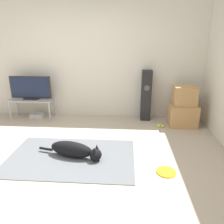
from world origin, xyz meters
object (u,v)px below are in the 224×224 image
game_console (38,115)px  dog (75,150)px  tennis_ball_by_boxes (158,126)px  frisbee (166,172)px  tv (30,88)px  tv_stand (32,101)px  cardboard_box_lower (182,115)px  floor_speaker (146,96)px  cardboard_box_upper (185,96)px  tennis_ball_near_speaker (163,126)px

game_console → dog: bearing=-53.1°
dog → tennis_ball_by_boxes: 1.94m
frisbee → tv: tv is taller
tv_stand → cardboard_box_lower: bearing=-3.9°
cardboard_box_lower → tv: size_ratio=0.62×
floor_speaker → tv: 2.54m
dog → frisbee: (1.32, -0.31, -0.12)m
cardboard_box_upper → floor_speaker: bearing=159.2°
floor_speaker → game_console: 2.51m
frisbee → tennis_ball_near_speaker: 1.60m
floor_speaker → tennis_ball_by_boxes: (0.24, -0.45, -0.51)m
frisbee → tv_stand: tv_stand is taller
floor_speaker → frisbee: bearing=-86.1°
frisbee → game_console: size_ratio=0.93×
frisbee → dog: bearing=167.0°
cardboard_box_lower → cardboard_box_upper: 0.41m
tv_stand → game_console: size_ratio=3.34×
tennis_ball_near_speaker → game_console: game_console is taller
cardboard_box_upper → tennis_ball_by_boxes: bearing=-161.8°
frisbee → cardboard_box_lower: (0.60, 1.75, 0.21)m
frisbee → game_console: game_console is taller
dog → tennis_ball_by_boxes: bearing=42.3°
cardboard_box_lower → tennis_ball_by_boxes: size_ratio=8.47×
game_console → tennis_ball_by_boxes: bearing=-8.3°
tennis_ball_by_boxes → dog: bearing=-137.7°
cardboard_box_lower → tv: (-3.28, 0.22, 0.47)m
tennis_ball_near_speaker → frisbee: bearing=-96.7°
cardboard_box_upper → tv: (-3.28, 0.20, 0.06)m
dog → cardboard_box_upper: 2.48m
frisbee → tennis_ball_by_boxes: 1.61m
dog → frisbee: 1.36m
tv → tennis_ball_by_boxes: bearing=-7.6°
cardboard_box_upper → tv: 3.29m
floor_speaker → tv_stand: floor_speaker is taller
dog → frisbee: size_ratio=3.89×
cardboard_box_lower → game_console: size_ratio=1.96×
floor_speaker → tennis_ball_near_speaker: 0.77m
cardboard_box_upper → dog: bearing=-142.8°
tv_stand → game_console: (0.08, 0.03, -0.34)m
floor_speaker → tv: (-2.53, -0.08, 0.15)m
tennis_ball_near_speaker → cardboard_box_lower: bearing=21.4°
dog → frisbee: dog is taller
cardboard_box_lower → tv_stand: size_ratio=0.59×
cardboard_box_lower → floor_speaker: bearing=157.7°
floor_speaker → tv_stand: bearing=-178.1°
tennis_ball_by_boxes → cardboard_box_lower: bearing=16.3°
tv → tennis_ball_by_boxes: (2.78, -0.37, -0.66)m
floor_speaker → tennis_ball_by_boxes: 0.73m
dog → tv_stand: bearing=129.0°
dog → cardboard_box_upper: bearing=37.2°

